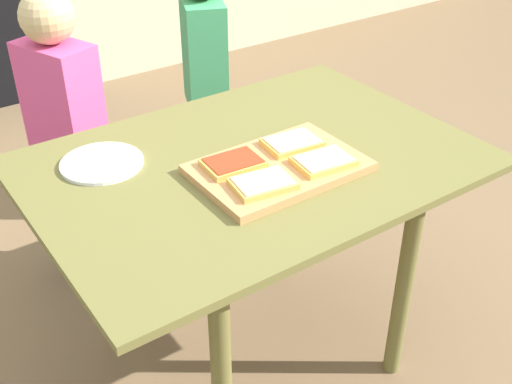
{
  "coord_description": "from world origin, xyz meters",
  "views": [
    {
      "loc": [
        -0.81,
        -1.17,
        1.5
      ],
      "look_at": [
        0.01,
        0.0,
        0.59
      ],
      "focal_mm": 44.85,
      "sensor_mm": 36.0,
      "label": 1
    }
  ],
  "objects_px": {
    "pizza_slice_far_right": "(292,142)",
    "plate_white_left": "(102,163)",
    "pizza_slice_near_left": "(263,183)",
    "child_left": "(66,126)",
    "cutting_board": "(279,168)",
    "pizza_slice_far_left": "(233,163)",
    "child_right": "(205,76)",
    "dining_table": "(254,190)",
    "pizza_slice_near_right": "(324,161)"
  },
  "relations": [
    {
      "from": "cutting_board",
      "to": "child_right",
      "type": "bearing_deg",
      "value": 70.4
    },
    {
      "from": "pizza_slice_far_right",
      "to": "pizza_slice_near_right",
      "type": "height_order",
      "value": "same"
    },
    {
      "from": "pizza_slice_far_right",
      "to": "dining_table",
      "type": "bearing_deg",
      "value": 163.09
    },
    {
      "from": "pizza_slice_far_right",
      "to": "plate_white_left",
      "type": "relative_size",
      "value": 0.73
    },
    {
      "from": "cutting_board",
      "to": "pizza_slice_far_left",
      "type": "relative_size",
      "value": 2.76
    },
    {
      "from": "pizza_slice_near_right",
      "to": "child_right",
      "type": "relative_size",
      "value": 0.15
    },
    {
      "from": "child_right",
      "to": "pizza_slice_far_left",
      "type": "bearing_deg",
      "value": -116.47
    },
    {
      "from": "pizza_slice_far_right",
      "to": "child_left",
      "type": "height_order",
      "value": "child_left"
    },
    {
      "from": "pizza_slice_far_left",
      "to": "child_left",
      "type": "bearing_deg",
      "value": 103.59
    },
    {
      "from": "pizza_slice_near_right",
      "to": "pizza_slice_far_right",
      "type": "bearing_deg",
      "value": 92.17
    },
    {
      "from": "cutting_board",
      "to": "child_left",
      "type": "relative_size",
      "value": 0.41
    },
    {
      "from": "dining_table",
      "to": "child_left",
      "type": "relative_size",
      "value": 1.11
    },
    {
      "from": "pizza_slice_far_left",
      "to": "pizza_slice_near_right",
      "type": "height_order",
      "value": "same"
    },
    {
      "from": "pizza_slice_far_left",
      "to": "child_right",
      "type": "bearing_deg",
      "value": 63.53
    },
    {
      "from": "pizza_slice_near_left",
      "to": "child_left",
      "type": "xyz_separation_m",
      "value": [
        -0.18,
        0.83,
        -0.15
      ]
    },
    {
      "from": "pizza_slice_near_left",
      "to": "plate_white_left",
      "type": "distance_m",
      "value": 0.43
    },
    {
      "from": "pizza_slice_far_left",
      "to": "pizza_slice_near_right",
      "type": "bearing_deg",
      "value": -32.57
    },
    {
      "from": "pizza_slice_near_right",
      "to": "child_left",
      "type": "height_order",
      "value": "child_left"
    },
    {
      "from": "child_right",
      "to": "plate_white_left",
      "type": "bearing_deg",
      "value": -137.8
    },
    {
      "from": "dining_table",
      "to": "cutting_board",
      "type": "distance_m",
      "value": 0.14
    },
    {
      "from": "cutting_board",
      "to": "pizza_slice_far_right",
      "type": "xyz_separation_m",
      "value": [
        0.09,
        0.06,
        0.02
      ]
    },
    {
      "from": "dining_table",
      "to": "pizza_slice_far_right",
      "type": "xyz_separation_m",
      "value": [
        0.1,
        -0.03,
        0.12
      ]
    },
    {
      "from": "cutting_board",
      "to": "pizza_slice_far_right",
      "type": "bearing_deg",
      "value": 33.25
    },
    {
      "from": "pizza_slice_far_left",
      "to": "child_right",
      "type": "xyz_separation_m",
      "value": [
        0.41,
        0.82,
        -0.15
      ]
    },
    {
      "from": "pizza_slice_far_right",
      "to": "child_left",
      "type": "xyz_separation_m",
      "value": [
        -0.36,
        0.72,
        -0.15
      ]
    },
    {
      "from": "child_left",
      "to": "child_right",
      "type": "bearing_deg",
      "value": 10.24
    },
    {
      "from": "cutting_board",
      "to": "pizza_slice_near_left",
      "type": "distance_m",
      "value": 0.11
    },
    {
      "from": "plate_white_left",
      "to": "dining_table",
      "type": "bearing_deg",
      "value": -30.52
    },
    {
      "from": "child_right",
      "to": "cutting_board",
      "type": "bearing_deg",
      "value": -109.6
    },
    {
      "from": "pizza_slice_near_right",
      "to": "pizza_slice_near_left",
      "type": "bearing_deg",
      "value": 179.53
    },
    {
      "from": "pizza_slice_near_left",
      "to": "child_left",
      "type": "distance_m",
      "value": 0.86
    },
    {
      "from": "pizza_slice_far_right",
      "to": "pizza_slice_far_left",
      "type": "bearing_deg",
      "value": -179.83
    },
    {
      "from": "pizza_slice_far_left",
      "to": "child_left",
      "type": "relative_size",
      "value": 0.15
    },
    {
      "from": "pizza_slice_far_left",
      "to": "pizza_slice_near_left",
      "type": "bearing_deg",
      "value": -87.52
    },
    {
      "from": "cutting_board",
      "to": "pizza_slice_near_left",
      "type": "relative_size",
      "value": 2.64
    },
    {
      "from": "pizza_slice_far_left",
      "to": "pizza_slice_near_right",
      "type": "distance_m",
      "value": 0.22
    },
    {
      "from": "pizza_slice_near_left",
      "to": "pizza_slice_far_right",
      "type": "distance_m",
      "value": 0.21
    },
    {
      "from": "dining_table",
      "to": "plate_white_left",
      "type": "bearing_deg",
      "value": 149.48
    },
    {
      "from": "plate_white_left",
      "to": "child_right",
      "type": "bearing_deg",
      "value": 42.2
    },
    {
      "from": "pizza_slice_near_left",
      "to": "plate_white_left",
      "type": "xyz_separation_m",
      "value": [
        -0.25,
        0.34,
        -0.03
      ]
    },
    {
      "from": "pizza_slice_far_right",
      "to": "plate_white_left",
      "type": "bearing_deg",
      "value": 152.39
    },
    {
      "from": "pizza_slice_near_right",
      "to": "child_right",
      "type": "height_order",
      "value": "child_right"
    },
    {
      "from": "dining_table",
      "to": "plate_white_left",
      "type": "distance_m",
      "value": 0.4
    },
    {
      "from": "cutting_board",
      "to": "pizza_slice_far_left",
      "type": "height_order",
      "value": "pizza_slice_far_left"
    },
    {
      "from": "child_right",
      "to": "pizza_slice_far_right",
      "type": "bearing_deg",
      "value": -105.43
    },
    {
      "from": "cutting_board",
      "to": "pizza_slice_far_right",
      "type": "distance_m",
      "value": 0.1
    },
    {
      "from": "pizza_slice_far_left",
      "to": "child_left",
      "type": "height_order",
      "value": "child_left"
    },
    {
      "from": "cutting_board",
      "to": "plate_white_left",
      "type": "bearing_deg",
      "value": 140.79
    },
    {
      "from": "pizza_slice_far_right",
      "to": "child_right",
      "type": "distance_m",
      "value": 0.86
    },
    {
      "from": "plate_white_left",
      "to": "child_right",
      "type": "height_order",
      "value": "child_right"
    }
  ]
}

